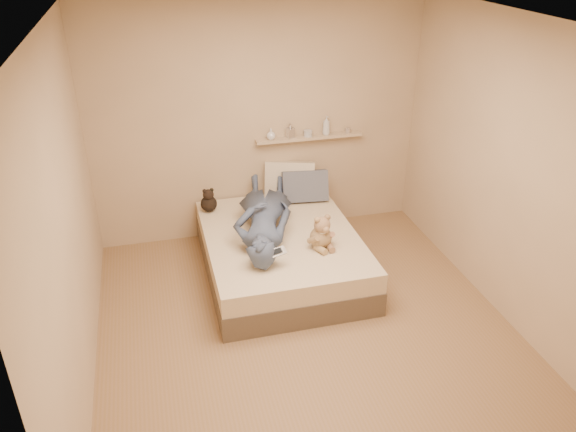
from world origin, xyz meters
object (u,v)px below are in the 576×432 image
object	(u,v)px
teddy_bear	(322,234)
wall_shelf	(309,137)
pillow_cream	(290,180)
bed	(281,254)
pillow_grey	(305,186)
person	(264,215)
dark_plush	(209,201)
game_console	(277,252)

from	to	relation	value
teddy_bear	wall_shelf	distance (m)	1.37
pillow_cream	teddy_bear	bearing A→B (deg)	-89.88
bed	pillow_cream	size ratio (longest dim) A/B	3.45
teddy_bear	pillow_grey	xyz separation A→B (m)	(0.13, 1.03, 0.03)
pillow_grey	person	bearing A→B (deg)	-135.11
dark_plush	teddy_bear	bearing A→B (deg)	-47.60
bed	teddy_bear	distance (m)	0.59
pillow_cream	wall_shelf	size ratio (longest dim) A/B	0.46
game_console	pillow_cream	distance (m)	1.49
game_console	pillow_cream	bearing A→B (deg)	70.78
bed	wall_shelf	world-z (taller)	wall_shelf
game_console	teddy_bear	size ratio (longest dim) A/B	0.56
teddy_bear	game_console	bearing A→B (deg)	-154.60
pillow_cream	pillow_grey	world-z (taller)	pillow_cream
game_console	person	distance (m)	0.67
pillow_grey	wall_shelf	distance (m)	0.54
bed	teddy_bear	size ratio (longest dim) A/B	5.46
wall_shelf	pillow_cream	bearing A→B (deg)	-161.81
game_console	teddy_bear	world-z (taller)	teddy_bear
bed	wall_shelf	bearing A→B (deg)	58.82
game_console	teddy_bear	xyz separation A→B (m)	(0.49, 0.23, -0.02)
game_console	teddy_bear	distance (m)	0.55
game_console	wall_shelf	size ratio (longest dim) A/B	0.16
bed	pillow_grey	bearing A→B (deg)	57.18
teddy_bear	wall_shelf	bearing A→B (deg)	79.23
teddy_bear	person	size ratio (longest dim) A/B	0.23
person	dark_plush	bearing A→B (deg)	-36.34
teddy_bear	pillow_grey	distance (m)	1.04
teddy_bear	bed	bearing A→B (deg)	132.34
teddy_bear	pillow_cream	world-z (taller)	pillow_cream
dark_plush	game_console	bearing A→B (deg)	-70.58
person	wall_shelf	xyz separation A→B (m)	(0.70, 0.81, 0.47)
teddy_bear	pillow_grey	bearing A→B (deg)	82.66
teddy_bear	pillow_cream	xyz separation A→B (m)	(-0.00, 1.17, 0.06)
pillow_grey	person	xyz separation A→B (m)	(-0.60, -0.59, 0.01)
game_console	wall_shelf	world-z (taller)	wall_shelf
bed	teddy_bear	bearing A→B (deg)	-47.66
pillow_cream	person	size ratio (longest dim) A/B	0.36
teddy_bear	pillow_cream	bearing A→B (deg)	90.12
dark_plush	person	distance (m)	0.76
teddy_bear	person	xyz separation A→B (m)	(-0.46, 0.44, 0.04)
dark_plush	wall_shelf	distance (m)	1.31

